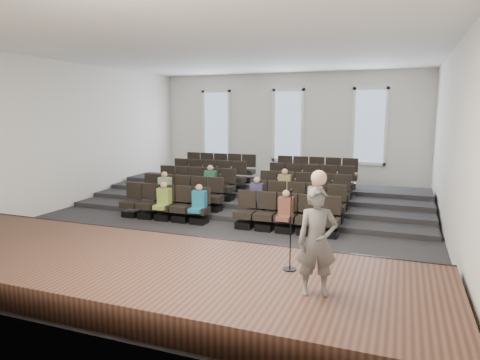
# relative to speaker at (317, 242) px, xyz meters

# --- Properties ---
(ground) EXTENTS (14.00, 14.00, 0.00)m
(ground) POSITION_rel_speaker_xyz_m (-3.70, 5.46, -1.34)
(ground) COLOR black
(ground) RESTS_ON ground
(ceiling) EXTENTS (12.00, 14.00, 0.02)m
(ceiling) POSITION_rel_speaker_xyz_m (-3.70, 5.46, 3.67)
(ceiling) COLOR white
(ceiling) RESTS_ON ground
(wall_back) EXTENTS (12.00, 0.04, 5.00)m
(wall_back) POSITION_rel_speaker_xyz_m (-3.70, 12.48, 1.16)
(wall_back) COLOR silver
(wall_back) RESTS_ON ground
(wall_front) EXTENTS (12.00, 0.04, 5.00)m
(wall_front) POSITION_rel_speaker_xyz_m (-3.70, -1.56, 1.16)
(wall_front) COLOR silver
(wall_front) RESTS_ON ground
(wall_left) EXTENTS (0.04, 14.00, 5.00)m
(wall_left) POSITION_rel_speaker_xyz_m (-9.72, 5.46, 1.16)
(wall_left) COLOR silver
(wall_left) RESTS_ON ground
(wall_right) EXTENTS (0.04, 14.00, 5.00)m
(wall_right) POSITION_rel_speaker_xyz_m (2.32, 5.46, 1.16)
(wall_right) COLOR silver
(wall_right) RESTS_ON ground
(stage) EXTENTS (11.80, 3.60, 0.50)m
(stage) POSITION_rel_speaker_xyz_m (-3.70, 0.36, -1.09)
(stage) COLOR #4B2E20
(stage) RESTS_ON ground
(stage_lip) EXTENTS (11.80, 0.06, 0.52)m
(stage_lip) POSITION_rel_speaker_xyz_m (-3.70, 2.13, -1.09)
(stage_lip) COLOR black
(stage_lip) RESTS_ON ground
(risers) EXTENTS (11.80, 4.80, 0.60)m
(risers) POSITION_rel_speaker_xyz_m (-3.70, 8.63, -1.15)
(risers) COLOR black
(risers) RESTS_ON ground
(seating_rows) EXTENTS (6.80, 4.70, 1.67)m
(seating_rows) POSITION_rel_speaker_xyz_m (-3.70, 7.00, -0.66)
(seating_rows) COLOR black
(seating_rows) RESTS_ON ground
(windows) EXTENTS (8.44, 0.10, 3.24)m
(windows) POSITION_rel_speaker_xyz_m (-3.70, 12.41, 1.36)
(windows) COLOR white
(windows) RESTS_ON wall_back
(audience) EXTENTS (5.45, 2.64, 1.10)m
(audience) POSITION_rel_speaker_xyz_m (-3.70, 5.78, -0.53)
(audience) COLOR #8BA441
(audience) RESTS_ON seating_rows
(speaker) EXTENTS (0.72, 0.59, 1.68)m
(speaker) POSITION_rel_speaker_xyz_m (0.00, 0.00, 0.00)
(speaker) COLOR #595654
(speaker) RESTS_ON stage
(mic_stand) EXTENTS (0.25, 0.25, 1.48)m
(mic_stand) POSITION_rel_speaker_xyz_m (-0.63, 0.86, -0.40)
(mic_stand) COLOR black
(mic_stand) RESTS_ON stage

